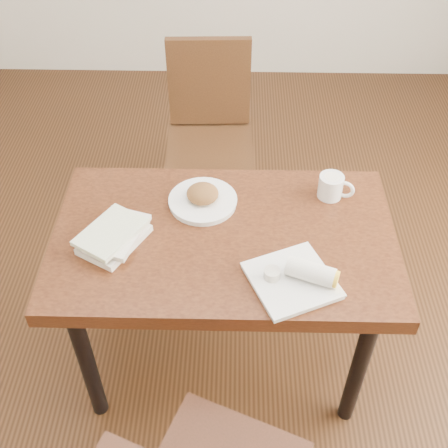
{
  "coord_description": "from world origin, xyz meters",
  "views": [
    {
      "loc": [
        0.03,
        -1.37,
        2.12
      ],
      "look_at": [
        0.0,
        0.0,
        0.8
      ],
      "focal_mm": 45.0,
      "sensor_mm": 36.0,
      "label": 1
    }
  ],
  "objects_px": {
    "chair_far": "(210,126)",
    "plate_scone": "(203,198)",
    "plate_burrito": "(298,277)",
    "coffee_mug": "(332,186)",
    "book_stack": "(114,236)",
    "table": "(224,252)"
  },
  "relations": [
    {
      "from": "plate_scone",
      "to": "book_stack",
      "type": "bearing_deg",
      "value": -144.9
    },
    {
      "from": "coffee_mug",
      "to": "book_stack",
      "type": "distance_m",
      "value": 0.8
    },
    {
      "from": "table",
      "to": "plate_burrito",
      "type": "height_order",
      "value": "plate_burrito"
    },
    {
      "from": "plate_scone",
      "to": "plate_burrito",
      "type": "distance_m",
      "value": 0.49
    },
    {
      "from": "book_stack",
      "to": "chair_far",
      "type": "bearing_deg",
      "value": 74.46
    },
    {
      "from": "chair_far",
      "to": "coffee_mug",
      "type": "xyz_separation_m",
      "value": [
        0.48,
        -0.74,
        0.25
      ]
    },
    {
      "from": "chair_far",
      "to": "plate_scone",
      "type": "xyz_separation_m",
      "value": [
        0.01,
        -0.8,
        0.23
      ]
    },
    {
      "from": "table",
      "to": "coffee_mug",
      "type": "bearing_deg",
      "value": 28.43
    },
    {
      "from": "coffee_mug",
      "to": "book_stack",
      "type": "height_order",
      "value": "coffee_mug"
    },
    {
      "from": "coffee_mug",
      "to": "book_stack",
      "type": "relative_size",
      "value": 0.47
    },
    {
      "from": "chair_far",
      "to": "coffee_mug",
      "type": "distance_m",
      "value": 0.92
    },
    {
      "from": "plate_burrito",
      "to": "book_stack",
      "type": "distance_m",
      "value": 0.63
    },
    {
      "from": "chair_far",
      "to": "book_stack",
      "type": "relative_size",
      "value": 3.43
    },
    {
      "from": "chair_far",
      "to": "plate_burrito",
      "type": "relative_size",
      "value": 2.9
    },
    {
      "from": "chair_far",
      "to": "plate_burrito",
      "type": "xyz_separation_m",
      "value": [
        0.33,
        -1.17,
        0.23
      ]
    },
    {
      "from": "chair_far",
      "to": "coffee_mug",
      "type": "bearing_deg",
      "value": -57.0
    },
    {
      "from": "book_stack",
      "to": "plate_burrito",
      "type": "bearing_deg",
      "value": -15.5
    },
    {
      "from": "table",
      "to": "coffee_mug",
      "type": "relative_size",
      "value": 9.09
    },
    {
      "from": "plate_burrito",
      "to": "chair_far",
      "type": "bearing_deg",
      "value": 105.76
    },
    {
      "from": "coffee_mug",
      "to": "plate_burrito",
      "type": "xyz_separation_m",
      "value": [
        -0.15,
        -0.42,
        -0.02
      ]
    },
    {
      "from": "coffee_mug",
      "to": "plate_burrito",
      "type": "bearing_deg",
      "value": -109.87
    },
    {
      "from": "plate_burrito",
      "to": "coffee_mug",
      "type": "bearing_deg",
      "value": 70.13
    }
  ]
}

